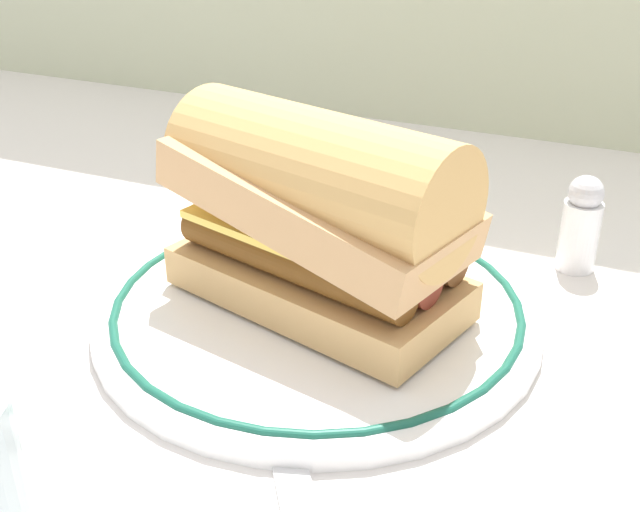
# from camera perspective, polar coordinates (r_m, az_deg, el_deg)

# --- Properties ---
(ground_plane) EXTENTS (1.50, 1.50, 0.00)m
(ground_plane) POSITION_cam_1_polar(r_m,az_deg,el_deg) (0.54, -2.19, -4.03)
(ground_plane) COLOR silver
(plate) EXTENTS (0.29, 0.29, 0.01)m
(plate) POSITION_cam_1_polar(r_m,az_deg,el_deg) (0.53, 0.00, -3.54)
(plate) COLOR white
(plate) RESTS_ON ground_plane
(sausage_sandwich) EXTENTS (0.21, 0.14, 0.13)m
(sausage_sandwich) POSITION_cam_1_polar(r_m,az_deg,el_deg) (0.50, 0.00, 3.45)
(sausage_sandwich) COLOR tan
(sausage_sandwich) RESTS_ON plate
(salt_shaker) EXTENTS (0.03, 0.03, 0.07)m
(salt_shaker) POSITION_cam_1_polar(r_m,az_deg,el_deg) (0.61, 18.14, 2.18)
(salt_shaker) COLOR white
(salt_shaker) RESTS_ON ground_plane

